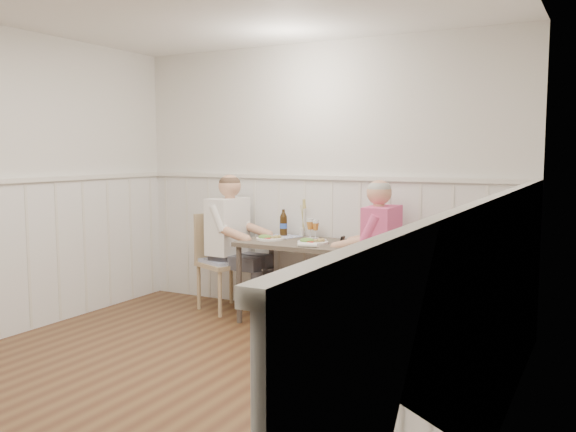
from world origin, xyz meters
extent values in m
plane|color=#4A2B19|center=(0.00, 0.00, 0.00)|extent=(4.50, 4.50, 0.00)
cube|color=silver|center=(0.00, 2.25, 1.30)|extent=(4.00, 0.04, 2.60)
cube|color=silver|center=(2.00, 0.00, 1.30)|extent=(0.04, 4.50, 2.60)
cube|color=silver|center=(0.00, 2.23, 0.65)|extent=(3.98, 0.03, 1.30)
cube|color=silver|center=(1.99, 0.00, 0.65)|extent=(0.03, 4.48, 1.30)
cube|color=silver|center=(0.00, 2.22, 1.32)|extent=(3.98, 0.06, 0.04)
cube|color=silver|center=(1.97, 0.00, 1.32)|extent=(0.06, 4.48, 0.04)
cube|color=#494037|center=(-0.02, 1.84, 0.73)|extent=(1.01, 0.70, 0.04)
cylinder|color=#3F3833|center=(-0.47, 1.54, 0.35)|extent=(0.05, 0.05, 0.71)
cylinder|color=#3F3833|center=(-0.47, 2.14, 0.35)|extent=(0.05, 0.05, 0.71)
cylinder|color=#3F3833|center=(0.43, 1.54, 0.35)|extent=(0.05, 0.05, 0.71)
cylinder|color=#3F3833|center=(0.43, 2.14, 0.35)|extent=(0.05, 0.05, 0.71)
cube|color=tan|center=(0.82, 1.76, 0.38)|extent=(0.40, 0.40, 0.04)
cube|color=#5062A1|center=(0.82, 1.76, 0.41)|extent=(0.36, 0.36, 0.03)
cube|color=tan|center=(0.99, 1.75, 0.59)|extent=(0.06, 0.37, 0.39)
cylinder|color=tan|center=(0.97, 1.59, 0.18)|extent=(0.03, 0.03, 0.36)
cylinder|color=tan|center=(0.65, 1.62, 0.18)|extent=(0.03, 0.03, 0.36)
cylinder|color=tan|center=(0.99, 1.91, 0.18)|extent=(0.03, 0.03, 0.36)
cylinder|color=tan|center=(0.67, 1.94, 0.18)|extent=(0.03, 0.03, 0.36)
cube|color=tan|center=(-0.84, 1.87, 0.46)|extent=(0.59, 0.59, 0.04)
cube|color=#5062A1|center=(-0.84, 1.87, 0.50)|extent=(0.53, 0.53, 0.03)
cube|color=tan|center=(-1.03, 1.95, 0.72)|extent=(0.21, 0.43, 0.47)
cylinder|color=tan|center=(-0.94, 2.12, 0.22)|extent=(0.04, 0.04, 0.44)
cylinder|color=tan|center=(-0.59, 1.97, 0.22)|extent=(0.04, 0.04, 0.44)
cylinder|color=tan|center=(-1.09, 1.77, 0.22)|extent=(0.04, 0.04, 0.44)
cylinder|color=tan|center=(-0.74, 1.62, 0.22)|extent=(0.04, 0.04, 0.44)
cube|color=#3F3F47|center=(0.74, 1.89, 0.22)|extent=(0.44, 0.40, 0.44)
cube|color=#3F3F47|center=(0.55, 1.89, 0.50)|extent=(0.42, 0.36, 0.13)
cube|color=#FF5885|center=(0.74, 1.89, 0.83)|extent=(0.24, 0.43, 0.54)
sphere|color=tan|center=(0.74, 1.89, 1.22)|extent=(0.22, 0.22, 0.22)
sphere|color=#A5A5A0|center=(0.74, 1.89, 1.25)|extent=(0.21, 0.21, 0.21)
cube|color=black|center=(0.39, 1.88, 0.83)|extent=(0.02, 0.07, 0.13)
cube|color=#3F3F47|center=(-0.79, 1.87, 0.22)|extent=(0.46, 0.42, 0.45)
cube|color=#3F3F47|center=(-0.60, 1.86, 0.51)|extent=(0.44, 0.38, 0.13)
cube|color=white|center=(-0.79, 1.87, 0.84)|extent=(0.26, 0.45, 0.55)
sphere|color=tan|center=(-0.79, 1.87, 1.23)|extent=(0.22, 0.22, 0.22)
sphere|color=#4C3828|center=(-0.79, 1.87, 1.26)|extent=(0.21, 0.21, 0.21)
cylinder|color=white|center=(0.16, 1.78, 0.76)|extent=(0.28, 0.28, 0.02)
ellipsoid|color=#3F722D|center=(0.12, 1.75, 0.79)|extent=(0.14, 0.11, 0.05)
sphere|color=tan|center=(0.22, 1.79, 0.79)|extent=(0.04, 0.04, 0.04)
cube|color=brown|center=(0.18, 1.84, 0.77)|extent=(0.08, 0.05, 0.01)
cylinder|color=white|center=(0.23, 1.84, 0.78)|extent=(0.06, 0.06, 0.03)
cylinder|color=white|center=(-0.29, 1.81, 0.76)|extent=(0.27, 0.27, 0.02)
ellipsoid|color=#3F722D|center=(-0.33, 1.78, 0.79)|extent=(0.13, 0.11, 0.05)
sphere|color=tan|center=(-0.23, 1.82, 0.79)|extent=(0.04, 0.04, 0.04)
cylinder|color=silver|center=(0.04, 2.08, 0.75)|extent=(0.06, 0.06, 0.01)
cylinder|color=silver|center=(0.04, 2.08, 0.79)|extent=(0.01, 0.01, 0.08)
cone|color=orange|center=(0.04, 2.08, 0.86)|extent=(0.07, 0.07, 0.07)
cylinder|color=silver|center=(0.04, 2.08, 0.91)|extent=(0.07, 0.07, 0.03)
cylinder|color=silver|center=(-0.01, 2.06, 0.75)|extent=(0.07, 0.07, 0.01)
cylinder|color=silver|center=(-0.01, 2.06, 0.80)|extent=(0.01, 0.01, 0.08)
cone|color=orange|center=(-0.01, 2.06, 0.87)|extent=(0.08, 0.08, 0.07)
cylinder|color=silver|center=(-0.01, 2.06, 0.92)|extent=(0.08, 0.08, 0.03)
cylinder|color=black|center=(-0.30, 2.08, 0.84)|extent=(0.07, 0.07, 0.19)
cone|color=black|center=(-0.30, 2.08, 0.96)|extent=(0.07, 0.07, 0.04)
cylinder|color=black|center=(-0.30, 2.08, 0.99)|extent=(0.03, 0.03, 0.03)
cylinder|color=#3155B8|center=(-0.30, 2.08, 0.85)|extent=(0.07, 0.07, 0.05)
cylinder|color=white|center=(0.22, 1.56, 0.77)|extent=(0.18, 0.07, 0.04)
cylinder|color=silver|center=(-0.14, 2.15, 0.79)|extent=(0.04, 0.04, 0.08)
cylinder|color=tan|center=(-0.14, 2.15, 0.93)|extent=(0.02, 0.02, 0.26)
cone|color=tan|center=(-0.14, 2.15, 1.09)|extent=(0.04, 0.04, 0.09)
cube|color=#5062A1|center=(-0.28, 2.05, 0.75)|extent=(0.35, 0.31, 0.01)
camera|label=1|loc=(2.49, -3.08, 1.56)|focal=38.00mm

